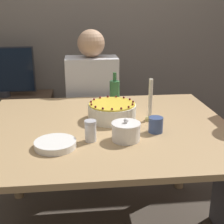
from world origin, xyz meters
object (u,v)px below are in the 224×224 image
(cake, at_px, (112,111))
(candle, at_px, (150,104))
(sugar_bowl, at_px, (126,131))
(sugar_shaker, at_px, (91,131))
(person_man_blue_shirt, at_px, (93,117))
(tv_monitor, at_px, (2,71))
(bottle, at_px, (115,91))

(cake, height_order, candle, candle)
(sugar_bowl, distance_m, candle, 0.32)
(sugar_bowl, relative_size, sugar_shaker, 1.35)
(person_man_blue_shirt, bearing_deg, cake, 97.10)
(candle, xyz_separation_m, tv_monitor, (-1.06, 1.09, -0.01))
(bottle, distance_m, tv_monitor, 1.15)
(cake, xyz_separation_m, person_man_blue_shirt, (-0.08, 0.68, -0.28))
(person_man_blue_shirt, height_order, tv_monitor, person_man_blue_shirt)
(sugar_shaker, xyz_separation_m, tv_monitor, (-0.71, 1.34, 0.04))
(sugar_shaker, xyz_separation_m, candle, (0.35, 0.25, 0.04))
(sugar_shaker, bearing_deg, bottle, 73.02)
(cake, bearing_deg, bottle, 80.82)
(sugar_shaker, relative_size, candle, 0.43)
(candle, height_order, bottle, candle)
(cake, bearing_deg, tv_monitor, 128.90)
(sugar_shaker, distance_m, person_man_blue_shirt, 1.01)
(tv_monitor, bearing_deg, sugar_bowl, -56.81)
(candle, bearing_deg, tv_monitor, 134.26)
(candle, distance_m, tv_monitor, 1.52)
(cake, height_order, person_man_blue_shirt, person_man_blue_shirt)
(sugar_bowl, height_order, bottle, bottle)
(sugar_bowl, distance_m, person_man_blue_shirt, 1.03)
(cake, bearing_deg, person_man_blue_shirt, 97.10)
(sugar_shaker, height_order, tv_monitor, tv_monitor)
(sugar_shaker, bearing_deg, person_man_blue_shirt, 86.94)
(cake, xyz_separation_m, tv_monitor, (-0.84, 1.05, 0.04))
(person_man_blue_shirt, bearing_deg, sugar_shaker, 86.94)
(sugar_shaker, bearing_deg, tv_monitor, 117.86)
(cake, bearing_deg, candle, -10.59)
(bottle, bearing_deg, tv_monitor, 141.45)
(bottle, height_order, tv_monitor, tv_monitor)
(bottle, relative_size, person_man_blue_shirt, 0.17)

